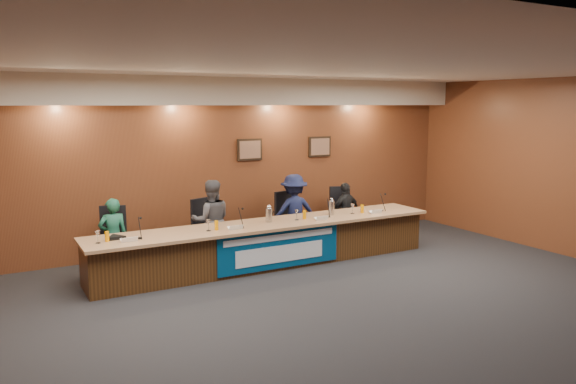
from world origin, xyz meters
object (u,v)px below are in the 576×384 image
object	(u,v)px
dais_body	(269,245)
office_chair_a	(112,244)
carafe_right	(331,208)
office_chair_b	(209,233)
carafe_mid	(269,215)
panelist_d	(346,212)
office_chair_d	(343,217)
banner	(280,249)
panelist_a	(113,237)
speakerphone	(115,237)
panelist_b	(211,221)
panelist_c	(294,212)
office_chair_c	(291,223)

from	to	relation	value
dais_body	office_chair_a	xyz separation A→B (m)	(-2.41, 0.84, 0.13)
carafe_right	office_chair_b	bearing A→B (deg)	157.61
carafe_mid	carafe_right	world-z (taller)	carafe_right
office_chair_a	office_chair_b	xyz separation A→B (m)	(1.67, 0.00, 0.00)
panelist_d	office_chair_d	xyz separation A→B (m)	(0.00, 0.10, -0.12)
banner	office_chair_d	xyz separation A→B (m)	(2.10, 1.25, 0.10)
panelist_a	panelist_d	xyz separation A→B (m)	(4.51, 0.00, -0.03)
panelist_a	speakerphone	world-z (taller)	panelist_a
banner	panelist_b	xyz separation A→B (m)	(-0.74, 1.15, 0.34)
panelist_b	speakerphone	distance (m)	1.92
office_chair_a	carafe_mid	bearing A→B (deg)	0.28
panelist_c	speakerphone	bearing A→B (deg)	19.64
office_chair_a	office_chair_d	world-z (taller)	same
panelist_a	panelist_b	distance (m)	1.67
panelist_b	panelist_c	bearing A→B (deg)	-166.29
speakerphone	office_chair_d	bearing A→B (deg)	9.97
dais_body	banner	distance (m)	0.42
panelist_b	carafe_right	size ratio (longest dim) A/B	5.61
banner	office_chair_c	world-z (taller)	banner
panelist_d	office_chair_c	bearing A→B (deg)	-10.40
office_chair_a	office_chair_b	bearing A→B (deg)	19.27
banner	carafe_mid	distance (m)	0.64
banner	carafe_mid	xyz separation A→B (m)	(0.01, 0.42, 0.49)
office_chair_b	office_chair_d	distance (m)	2.84
banner	panelist_a	size ratio (longest dim) A/B	1.76
office_chair_d	speakerphone	xyz separation A→B (m)	(-4.62, -0.81, 0.30)
panelist_b	panelist_c	distance (m)	1.65
carafe_right	speakerphone	distance (m)	3.80
panelist_d	carafe_mid	size ratio (longest dim) A/B	5.07
office_chair_c	panelist_b	bearing A→B (deg)	169.58
panelist_c	panelist_d	size ratio (longest dim) A/B	1.20
banner	panelist_c	bearing A→B (deg)	51.54
panelist_a	speakerphone	bearing A→B (deg)	82.55
banner	panelist_a	world-z (taller)	panelist_a
panelist_d	office_chair_c	xyz separation A→B (m)	(-1.18, 0.10, -0.12)
panelist_d	carafe_right	bearing A→B (deg)	35.93
office_chair_b	panelist_a	bearing A→B (deg)	162.79
office_chair_a	carafe_right	distance (m)	3.80
banner	dais_body	bearing A→B (deg)	90.00
dais_body	panelist_a	size ratio (longest dim) A/B	4.80
panelist_a	panelist_d	distance (m)	4.51
office_chair_d	panelist_c	bearing A→B (deg)	-157.92
banner	office_chair_d	bearing A→B (deg)	30.83
dais_body	panelist_b	world-z (taller)	panelist_b
carafe_mid	speakerphone	bearing A→B (deg)	179.51
panelist_b	carafe_mid	xyz separation A→B (m)	(0.75, -0.73, 0.15)
dais_body	panelist_a	world-z (taller)	panelist_a
office_chair_d	carafe_mid	distance (m)	2.28
panelist_b	office_chair_d	distance (m)	2.85
office_chair_b	speakerphone	bearing A→B (deg)	-176.15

